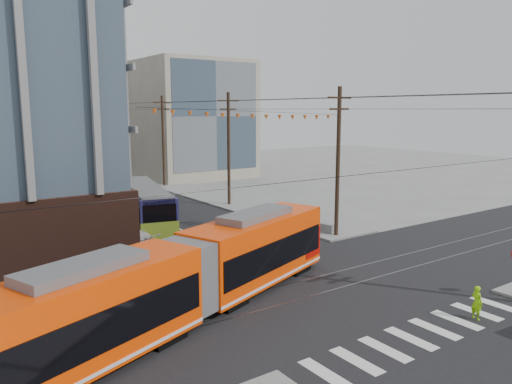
# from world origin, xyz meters

# --- Properties ---
(ground) EXTENTS (160.00, 160.00, 0.00)m
(ground) POSITION_xyz_m (0.00, 0.00, 0.00)
(ground) COLOR slate
(bg_bldg_ne_near) EXTENTS (14.00, 14.00, 16.00)m
(bg_bldg_ne_near) POSITION_xyz_m (16.00, 48.00, 8.00)
(bg_bldg_ne_near) COLOR gray
(bg_bldg_ne_near) RESTS_ON ground
(bg_bldg_ne_far) EXTENTS (16.00, 16.00, 14.00)m
(bg_bldg_ne_far) POSITION_xyz_m (18.00, 68.00, 7.00)
(bg_bldg_ne_far) COLOR #8C99A5
(bg_bldg_ne_far) RESTS_ON ground
(utility_pole_far) EXTENTS (0.30, 0.30, 11.00)m
(utility_pole_far) POSITION_xyz_m (8.50, 56.00, 5.50)
(utility_pole_far) COLOR black
(utility_pole_far) RESTS_ON ground
(streetcar) EXTENTS (20.00, 9.76, 3.91)m
(streetcar) POSITION_xyz_m (-7.40, 4.08, 1.95)
(streetcar) COLOR #F73D03
(streetcar) RESTS_ON ground
(city_bus) EXTENTS (5.45, 12.62, 3.50)m
(city_bus) POSITION_xyz_m (-1.96, 21.91, 1.75)
(city_bus) COLOR #211E50
(city_bus) RESTS_ON ground
(parked_car_silver) EXTENTS (1.75, 4.37, 1.41)m
(parked_car_silver) POSITION_xyz_m (-5.78, 11.26, 0.71)
(parked_car_silver) COLOR #9D9EA4
(parked_car_silver) RESTS_ON ground
(parked_car_white) EXTENTS (2.83, 5.00, 1.37)m
(parked_car_white) POSITION_xyz_m (-5.32, 16.53, 0.68)
(parked_car_white) COLOR silver
(parked_car_white) RESTS_ON ground
(parked_car_grey) EXTENTS (3.15, 5.45, 1.43)m
(parked_car_grey) POSITION_xyz_m (-5.84, 25.22, 0.71)
(parked_car_grey) COLOR #505254
(parked_car_grey) RESTS_ON ground
(pedestrian) EXTENTS (0.47, 0.63, 1.57)m
(pedestrian) POSITION_xyz_m (3.23, -3.41, 0.78)
(pedestrian) COLOR #82DA0C
(pedestrian) RESTS_ON ground
(jersey_barrier) EXTENTS (1.52, 4.11, 0.80)m
(jersey_barrier) POSITION_xyz_m (8.30, 13.40, 0.40)
(jersey_barrier) COLOR slate
(jersey_barrier) RESTS_ON ground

